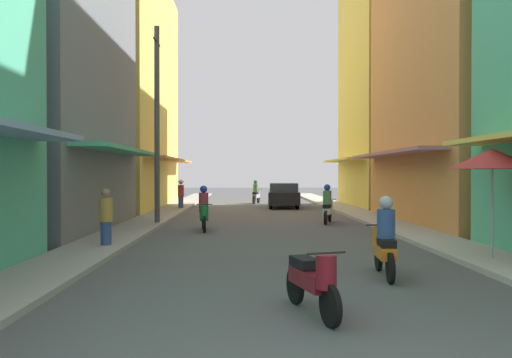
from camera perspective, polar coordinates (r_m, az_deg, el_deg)
name	(u,v)px	position (r m, az deg, el deg)	size (l,w,h in m)	color
ground_plane	(263,220)	(21.61, 0.84, -4.69)	(99.00, 99.00, 0.00)	#4C4C4F
sidewalk_left	(152,219)	(21.94, -11.65, -4.47)	(1.63, 53.00, 0.12)	#9E9991
sidewalk_right	(373,219)	(22.29, 13.14, -4.39)	(1.63, 53.00, 0.12)	#ADA89E
building_left_mid	(20,60)	(19.61, -25.10, 12.04)	(7.05, 8.99, 11.82)	slate
building_left_far	(111,91)	(30.86, -16.05, 9.51)	(7.05, 13.07, 13.58)	#EFD159
building_right_mid	(478,26)	(22.87, 23.82, 15.59)	(7.05, 10.39, 15.87)	#D88C4C
building_right_far	(401,82)	(31.77, 16.11, 10.51)	(7.05, 8.48, 14.96)	#EFD159
motorbike_maroon	(313,280)	(7.28, 6.43, -11.26)	(0.69, 1.76, 0.96)	black
motorbike_silver	(256,193)	(33.54, 0.01, -1.59)	(0.67, 1.77, 1.58)	black
motorbike_orange	(384,241)	(10.12, 14.31, -6.77)	(0.55, 1.81, 1.58)	black
motorbike_green	(204,211)	(17.78, -5.93, -3.57)	(0.55, 1.81, 1.58)	black
motorbike_white	(328,206)	(20.43, 8.11, -3.03)	(0.72, 1.75, 1.58)	black
parked_car	(284,195)	(29.60, 3.14, -1.82)	(1.99, 4.20, 1.45)	black
pedestrian_far	(106,219)	(13.90, -16.60, -4.37)	(0.34, 0.34, 1.60)	#334C8C
pedestrian_foreground	(181,193)	(27.93, -8.50, -1.53)	(0.44, 0.44, 1.69)	#334C8C
vendor_umbrella	(492,159)	(12.36, 25.17, 2.08)	(1.88, 1.88, 2.56)	#99999E
utility_pole	(157,124)	(19.81, -11.13, 6.11)	(0.20, 1.20, 7.65)	#4C4C4F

